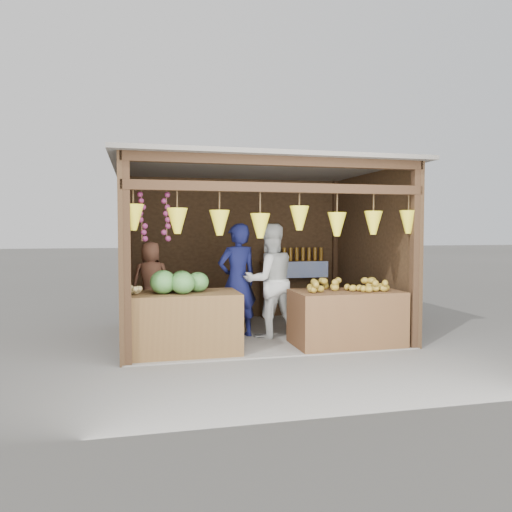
% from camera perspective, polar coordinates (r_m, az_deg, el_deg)
% --- Properties ---
extents(ground, '(80.00, 80.00, 0.00)m').
position_cam_1_polar(ground, '(8.02, -0.09, -8.93)').
color(ground, '#514F49').
rests_on(ground, ground).
extents(stall_structure, '(4.30, 3.30, 2.66)m').
position_cam_1_polar(stall_structure, '(7.80, -0.26, 3.06)').
color(stall_structure, slate).
rests_on(stall_structure, ground).
extents(back_shelf, '(1.25, 0.32, 1.32)m').
position_cam_1_polar(back_shelf, '(9.40, 4.35, -1.79)').
color(back_shelf, '#382314').
rests_on(back_shelf, ground).
extents(counter_left, '(1.51, 0.85, 0.82)m').
position_cam_1_polar(counter_left, '(6.79, -8.45, -7.61)').
color(counter_left, '#4E331A').
rests_on(counter_left, ground).
extents(counter_right, '(1.52, 0.85, 0.79)m').
position_cam_1_polar(counter_right, '(7.29, 10.26, -7.02)').
color(counter_right, '#482B18').
rests_on(counter_right, ground).
extents(stool, '(0.33, 0.33, 0.31)m').
position_cam_1_polar(stool, '(7.81, -11.84, -8.14)').
color(stool, black).
rests_on(stool, ground).
extents(man_standing, '(0.73, 0.57, 1.76)m').
position_cam_1_polar(man_standing, '(7.64, -2.14, -2.86)').
color(man_standing, '#121545').
rests_on(man_standing, ground).
extents(woman_standing, '(0.94, 0.78, 1.75)m').
position_cam_1_polar(woman_standing, '(7.66, 1.56, -2.85)').
color(woman_standing, silver).
rests_on(woman_standing, ground).
extents(vendor_seated, '(0.58, 0.39, 1.17)m').
position_cam_1_polar(vendor_seated, '(7.70, -11.90, -2.71)').
color(vendor_seated, brown).
rests_on(vendor_seated, stool).
extents(melon_pile, '(1.00, 0.50, 0.32)m').
position_cam_1_polar(melon_pile, '(6.71, -8.75, -2.79)').
color(melon_pile, '#134815').
rests_on(melon_pile, counter_left).
extents(tanfruit_pile, '(0.34, 0.40, 0.13)m').
position_cam_1_polar(tanfruit_pile, '(6.62, -14.16, -3.75)').
color(tanfruit_pile, olive).
rests_on(tanfruit_pile, counter_left).
extents(mango_pile, '(1.40, 0.64, 0.22)m').
position_cam_1_polar(mango_pile, '(7.21, 10.25, -3.07)').
color(mango_pile, '#AD6617').
rests_on(mango_pile, counter_right).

